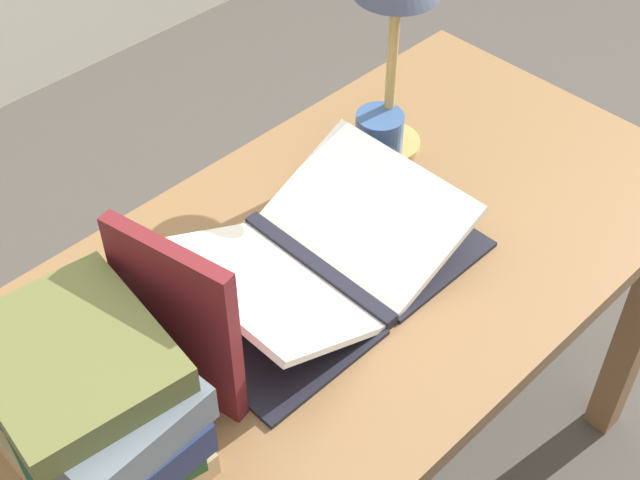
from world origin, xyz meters
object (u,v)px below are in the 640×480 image
(open_book, at_px, (318,259))
(coffee_mug, at_px, (379,136))
(book_stack_tall, at_px, (84,403))
(book_standing_upright, at_px, (177,321))

(open_book, distance_m, coffee_mug, 0.31)
(book_stack_tall, xyz_separation_m, coffee_mug, (0.71, 0.16, -0.06))
(coffee_mug, bearing_deg, open_book, -155.20)
(open_book, distance_m, book_stack_tall, 0.44)
(open_book, relative_size, coffee_mug, 4.72)
(open_book, bearing_deg, book_standing_upright, -175.11)
(coffee_mug, bearing_deg, book_stack_tall, -167.54)
(open_book, bearing_deg, coffee_mug, 24.53)
(book_stack_tall, xyz_separation_m, book_standing_upright, (0.15, 0.00, 0.03))
(book_standing_upright, relative_size, coffee_mug, 2.62)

